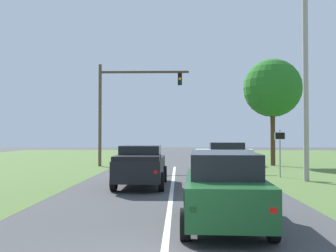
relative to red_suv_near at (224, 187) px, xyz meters
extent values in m
plane|color=#424244|center=(-1.45, 8.78, -0.99)|extent=(120.00, 120.00, 0.00)
cube|color=white|center=(-1.45, -2.22, -0.99)|extent=(0.16, 42.85, 0.01)
cube|color=#194C23|center=(0.00, -0.06, -0.18)|extent=(2.10, 4.99, 0.90)
cube|color=black|center=(0.01, 0.18, 0.58)|extent=(1.80, 3.12, 0.61)
cube|color=red|center=(-0.88, -2.46, -0.13)|extent=(0.14, 0.07, 0.12)
cube|color=red|center=(0.68, -2.52, -0.13)|extent=(0.14, 0.07, 0.12)
cylinder|color=black|center=(-0.89, 1.50, -0.63)|extent=(0.26, 0.73, 0.72)
cylinder|color=black|center=(1.01, 1.42, -0.63)|extent=(0.26, 0.73, 0.72)
cylinder|color=black|center=(-1.02, -1.55, -0.63)|extent=(0.26, 0.73, 0.72)
cylinder|color=black|center=(0.89, -1.63, -0.63)|extent=(0.26, 0.73, 0.72)
cube|color=black|center=(-2.88, 7.89, -0.14)|extent=(1.99, 5.45, 0.89)
cube|color=black|center=(-2.88, 7.62, 0.59)|extent=(1.75, 2.07, 0.58)
cube|color=black|center=(-2.89, 6.20, 0.40)|extent=(1.89, 2.07, 0.20)
cube|color=red|center=(-3.70, 5.20, -0.10)|extent=(0.14, 0.06, 0.12)
cube|color=red|center=(-2.07, 5.20, -0.10)|extent=(0.14, 0.06, 0.12)
cylinder|color=black|center=(-3.88, 9.58, -0.59)|extent=(0.24, 0.80, 0.80)
cylinder|color=black|center=(-1.89, 9.58, -0.59)|extent=(0.24, 0.80, 0.80)
cylinder|color=black|center=(-3.88, 6.20, -0.59)|extent=(0.24, 0.80, 0.80)
cylinder|color=black|center=(-1.89, 6.20, -0.59)|extent=(0.24, 0.80, 0.80)
cylinder|color=brown|center=(-7.17, 19.73, 2.90)|extent=(0.24, 0.24, 7.78)
cube|color=#4C3D2B|center=(-3.78, 19.73, 6.18)|extent=(6.78, 0.16, 0.16)
cube|color=black|center=(-1.07, 19.73, 5.63)|extent=(0.32, 0.28, 0.90)
sphere|color=black|center=(-1.07, 19.58, 5.93)|extent=(0.22, 0.22, 0.22)
sphere|color=orange|center=(-1.07, 19.58, 5.63)|extent=(0.22, 0.22, 0.22)
sphere|color=black|center=(-1.07, 19.58, 5.33)|extent=(0.22, 0.22, 0.22)
cylinder|color=gray|center=(4.49, 11.90, 0.34)|extent=(0.08, 0.08, 2.66)
cube|color=white|center=(4.49, 11.87, 1.32)|extent=(0.60, 0.03, 0.44)
cube|color=black|center=(4.49, 11.86, 1.32)|extent=(0.52, 0.01, 0.36)
cylinder|color=#4C351E|center=(6.16, 20.67, 1.18)|extent=(0.36, 0.36, 4.34)
sphere|color=#266E21|center=(6.16, 20.67, 5.05)|extent=(4.52, 4.52, 4.52)
cube|color=silver|center=(2.40, 20.94, -0.19)|extent=(4.42, 1.98, 0.92)
cube|color=black|center=(2.62, 20.93, 0.53)|extent=(2.66, 1.72, 0.53)
cube|color=red|center=(0.26, 21.75, -0.15)|extent=(0.06, 0.14, 0.12)
cube|color=red|center=(0.23, 20.20, -0.15)|extent=(0.06, 0.14, 0.12)
cylinder|color=black|center=(3.78, 21.86, -0.65)|extent=(0.68, 0.24, 0.68)
cylinder|color=black|center=(3.75, 19.96, -0.65)|extent=(0.68, 0.24, 0.68)
cylinder|color=black|center=(1.06, 21.91, -0.65)|extent=(0.68, 0.24, 0.68)
cylinder|color=black|center=(1.03, 20.02, -0.65)|extent=(0.68, 0.24, 0.68)
cylinder|color=#9E998E|center=(5.34, 10.04, 4.00)|extent=(0.28, 0.28, 9.98)
camera|label=1|loc=(-1.17, -10.38, 1.33)|focal=42.48mm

